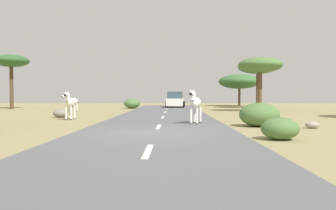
{
  "coord_description": "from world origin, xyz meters",
  "views": [
    {
      "loc": [
        0.67,
        -11.76,
        1.39
      ],
      "look_at": [
        0.43,
        6.22,
        0.85
      ],
      "focal_mm": 34.84,
      "sensor_mm": 36.0,
      "label": 1
    }
  ],
  "objects": [
    {
      "name": "zebra_2",
      "position": [
        -7.96,
        15.94,
        0.88
      ],
      "size": [
        1.37,
        1.11,
        1.48
      ],
      "rotation": [
        0.0,
        0.0,
        2.21
      ],
      "color": "silver",
      "rests_on": "ground_plane"
    },
    {
      "name": "zebra_0",
      "position": [
        1.74,
        3.54,
        1.01
      ],
      "size": [
        0.78,
        1.66,
        1.61
      ],
      "rotation": [
        0.0,
        0.0,
        2.84
      ],
      "color": "silver",
      "rests_on": "road"
    },
    {
      "name": "zebra_1",
      "position": [
        -5.14,
        6.59,
        0.96
      ],
      "size": [
        0.48,
        1.7,
        1.6
      ],
      "rotation": [
        0.0,
        0.0,
        3.17
      ],
      "color": "silver",
      "rests_on": "ground_plane"
    },
    {
      "name": "lane_markings",
      "position": [
        0.09,
        -1.0,
        0.05
      ],
      "size": [
        0.16,
        56.0,
        0.01
      ],
      "color": "silver",
      "rests_on": "road"
    },
    {
      "name": "tree_0",
      "position": [
        -15.48,
        20.71,
        4.74
      ],
      "size": [
        3.45,
        3.45,
        5.44
      ],
      "color": "#4C3823",
      "rests_on": "ground_plane"
    },
    {
      "name": "bush_0",
      "position": [
        4.02,
        -1.6,
        0.35
      ],
      "size": [
        1.17,
        1.06,
        0.7
      ],
      "primitive_type": "ellipsoid",
      "color": "#4C7038",
      "rests_on": "ground_plane"
    },
    {
      "name": "bush_4",
      "position": [
        -3.57,
        22.38,
        0.52
      ],
      "size": [
        1.72,
        1.55,
        1.03
      ],
      "primitive_type": "ellipsoid",
      "color": "#4C7038",
      "rests_on": "ground_plane"
    },
    {
      "name": "car_0",
      "position": [
        1.01,
        24.75,
        0.85
      ],
      "size": [
        2.26,
        4.46,
        1.74
      ],
      "rotation": [
        0.0,
        0.0,
        -0.07
      ],
      "color": "white",
      "rests_on": "road"
    },
    {
      "name": "road",
      "position": [
        0.09,
        0.0,
        0.03
      ],
      "size": [
        6.0,
        64.0,
        0.05
      ],
      "primitive_type": "cube",
      "color": "#56595B",
      "rests_on": "ground_plane"
    },
    {
      "name": "tree_5",
      "position": [
        9.21,
        29.93,
        3.13
      ],
      "size": [
        5.27,
        5.27,
        4.06
      ],
      "color": "brown",
      "rests_on": "ground_plane"
    },
    {
      "name": "rock_0",
      "position": [
        6.53,
        1.93,
        0.15
      ],
      "size": [
        0.57,
        0.43,
        0.3
      ],
      "primitive_type": "ellipsoid",
      "color": "gray",
      "rests_on": "ground_plane"
    },
    {
      "name": "tree_1",
      "position": [
        9.87,
        23.51,
        4.41
      ],
      "size": [
        4.23,
        4.23,
        5.19
      ],
      "color": "#4C3823",
      "rests_on": "ground_plane"
    },
    {
      "name": "ground_plane",
      "position": [
        0.0,
        0.0,
        0.0
      ],
      "size": [
        90.0,
        90.0,
        0.0
      ],
      "primitive_type": "plane",
      "color": "#8E8456"
    },
    {
      "name": "bush_3",
      "position": [
        4.52,
        2.69,
        0.53
      ],
      "size": [
        1.77,
        1.59,
        1.06
      ],
      "primitive_type": "ellipsoid",
      "color": "#4C7038",
      "rests_on": "ground_plane"
    },
    {
      "name": "tree_6",
      "position": [
        8.08,
        15.87,
        3.9
      ],
      "size": [
        3.7,
        3.7,
        4.59
      ],
      "color": "brown",
      "rests_on": "ground_plane"
    },
    {
      "name": "rock_1",
      "position": [
        -6.33,
        8.45,
        0.26
      ],
      "size": [
        0.9,
        0.82,
        0.51
      ],
      "primitive_type": "ellipsoid",
      "color": "gray",
      "rests_on": "ground_plane"
    }
  ]
}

